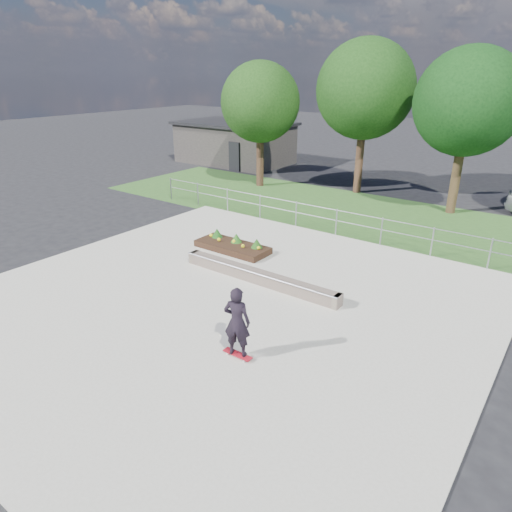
{
  "coord_description": "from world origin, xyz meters",
  "views": [
    {
      "loc": [
        8.2,
        -9.33,
        6.62
      ],
      "look_at": [
        0.2,
        1.5,
        1.1
      ],
      "focal_mm": 32.0,
      "sensor_mm": 36.0,
      "label": 1
    }
  ],
  "objects": [
    {
      "name": "grind_ledge",
      "position": [
        0.12,
        1.73,
        0.26
      ],
      "size": [
        6.0,
        0.44,
        0.43
      ],
      "color": "brown",
      "rests_on": "concrete_slab"
    },
    {
      "name": "ground",
      "position": [
        0.0,
        0.0,
        0.0
      ],
      "size": [
        120.0,
        120.0,
        0.0
      ],
      "primitive_type": "plane",
      "color": "black",
      "rests_on": "ground"
    },
    {
      "name": "fence",
      "position": [
        0.0,
        7.5,
        0.77
      ],
      "size": [
        20.06,
        0.06,
        1.2
      ],
      "color": "gray",
      "rests_on": "ground"
    },
    {
      "name": "grass_verge",
      "position": [
        0.0,
        11.0,
        0.01
      ],
      "size": [
        30.0,
        8.0,
        0.02
      ],
      "primitive_type": "cube",
      "color": "#294E1F",
      "rests_on": "ground"
    },
    {
      "name": "tree_mid_left",
      "position": [
        -2.5,
        15.0,
        5.61
      ],
      "size": [
        5.25,
        5.25,
        8.25
      ],
      "color": "#382116",
      "rests_on": "ground"
    },
    {
      "name": "concrete_slab",
      "position": [
        0.0,
        0.0,
        0.03
      ],
      "size": [
        15.0,
        15.0,
        0.06
      ],
      "primitive_type": "cube",
      "color": "#AAA696",
      "rests_on": "ground"
    },
    {
      "name": "building",
      "position": [
        -14.0,
        18.0,
        1.51
      ],
      "size": [
        8.4,
        5.4,
        3.0
      ],
      "color": "#2C2927",
      "rests_on": "ground"
    },
    {
      "name": "skateboarder",
      "position": [
        2.22,
        -2.0,
        1.04
      ],
      "size": [
        0.8,
        0.62,
        1.89
      ],
      "color": "silver",
      "rests_on": "concrete_slab"
    },
    {
      "name": "tree_mid_right",
      "position": [
        3.0,
        14.0,
        5.23
      ],
      "size": [
        4.9,
        4.9,
        7.7
      ],
      "color": "#382616",
      "rests_on": "ground"
    },
    {
      "name": "tree_far_left",
      "position": [
        -8.0,
        13.0,
        4.85
      ],
      "size": [
        4.55,
        4.55,
        7.15
      ],
      "color": "#331F14",
      "rests_on": "ground"
    },
    {
      "name": "planter_bed",
      "position": [
        -2.43,
        3.55,
        0.24
      ],
      "size": [
        3.0,
        1.2,
        0.61
      ],
      "color": "black",
      "rests_on": "concrete_slab"
    }
  ]
}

